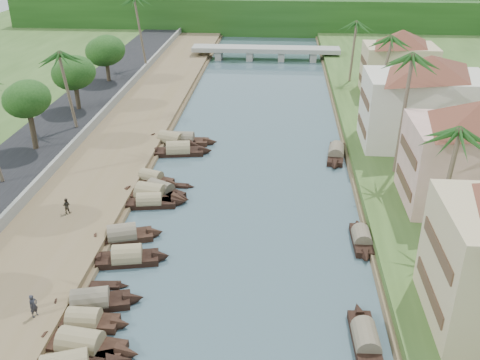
{
  "coord_description": "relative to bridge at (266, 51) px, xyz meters",
  "views": [
    {
      "loc": [
        2.99,
        -30.29,
        24.61
      ],
      "look_at": [
        -0.54,
        15.42,
        2.0
      ],
      "focal_mm": 40.0,
      "sensor_mm": 36.0,
      "label": 1
    }
  ],
  "objects": [
    {
      "name": "ground",
      "position": [
        -0.0,
        -72.0,
        -1.72
      ],
      "size": [
        220.0,
        220.0,
        0.0
      ],
      "primitive_type": "plane",
      "color": "#3C525A",
      "rests_on": "ground"
    },
    {
      "name": "left_bank",
      "position": [
        -16.0,
        -52.0,
        -1.32
      ],
      "size": [
        10.0,
        180.0,
        0.8
      ],
      "primitive_type": "cube",
      "color": "brown",
      "rests_on": "ground"
    },
    {
      "name": "right_bank",
      "position": [
        19.0,
        -52.0,
        -1.12
      ],
      "size": [
        16.0,
        180.0,
        1.2
      ],
      "primitive_type": "cube",
      "color": "#314C1E",
      "rests_on": "ground"
    },
    {
      "name": "road",
      "position": [
        -24.5,
        -52.0,
        -1.02
      ],
      "size": [
        8.0,
        180.0,
        1.4
      ],
      "primitive_type": "cube",
      "color": "black",
      "rests_on": "ground"
    },
    {
      "name": "retaining_wall",
      "position": [
        -20.2,
        -52.0,
        -0.37
      ],
      "size": [
        0.4,
        180.0,
        1.1
      ],
      "primitive_type": "cube",
      "color": "slate",
      "rests_on": "left_bank"
    },
    {
      "name": "treeline",
      "position": [
        -0.0,
        28.0,
        2.28
      ],
      "size": [
        120.0,
        14.0,
        8.0
      ],
      "color": "#173B10",
      "rests_on": "ground"
    },
    {
      "name": "bridge",
      "position": [
        0.0,
        0.0,
        0.0
      ],
      "size": [
        28.0,
        4.0,
        2.4
      ],
      "color": "gray",
      "rests_on": "ground"
    },
    {
      "name": "building_mid",
      "position": [
        19.99,
        -58.0,
        4.41
      ],
      "size": [
        14.11,
        14.11,
        9.7
      ],
      "color": "beige",
      "rests_on": "right_bank"
    },
    {
      "name": "building_far",
      "position": [
        18.99,
        -44.0,
        4.66
      ],
      "size": [
        15.59,
        15.59,
        10.2
      ],
      "color": "beige",
      "rests_on": "right_bank"
    },
    {
      "name": "building_distant",
      "position": [
        19.99,
        -24.0,
        4.16
      ],
      "size": [
        12.62,
        12.62,
        9.2
      ],
      "color": "tan",
      "rests_on": "right_bank"
    },
    {
      "name": "sampan_2",
      "position": [
        -8.98,
        -77.56,
        -1.31
      ],
      "size": [
        8.11,
        2.6,
        2.12
      ],
      "rotation": [
        0.0,
        0.0,
        -0.13
      ],
      "color": "black",
      "rests_on": "ground"
    },
    {
      "name": "sampan_3",
      "position": [
        -9.72,
        -73.45,
        -1.31
      ],
      "size": [
        7.71,
        3.34,
        2.06
      ],
      "rotation": [
        0.0,
        0.0,
        0.24
      ],
      "color": "black",
      "rests_on": "ground"
    },
    {
      "name": "sampan_4",
      "position": [
        -9.51,
        -75.39,
        -1.32
      ],
      "size": [
        6.36,
        1.6,
        1.87
      ],
      "rotation": [
        0.0,
        0.0,
        0.0
      ],
      "color": "black",
      "rests_on": "ground"
    },
    {
      "name": "sampan_5",
      "position": [
        -8.59,
        -67.93,
        -1.31
      ],
      "size": [
        7.01,
        2.99,
        2.19
      ],
      "rotation": [
        0.0,
        0.0,
        0.2
      ],
      "color": "black",
      "rests_on": "ground"
    },
    {
      "name": "sampan_6",
      "position": [
        -9.88,
        -64.8,
        -1.31
      ],
      "size": [
        7.22,
        3.74,
        2.13
      ],
      "rotation": [
        0.0,
        0.0,
        0.32
      ],
      "color": "black",
      "rests_on": "ground"
    },
    {
      "name": "sampan_7",
      "position": [
        -8.96,
        -58.79,
        -1.32
      ],
      "size": [
        7.0,
        2.4,
        1.88
      ],
      "rotation": [
        0.0,
        0.0,
        0.15
      ],
      "color": "black",
      "rests_on": "ground"
    },
    {
      "name": "sampan_8",
      "position": [
        -9.17,
        -57.32,
        -1.3
      ],
      "size": [
        8.02,
        3.46,
        2.39
      ],
      "rotation": [
        0.0,
        0.0,
        -0.21
      ],
      "color": "black",
      "rests_on": "ground"
    },
    {
      "name": "sampan_9",
      "position": [
        -8.45,
        -56.19,
        -1.32
      ],
      "size": [
        7.11,
        4.84,
        1.91
      ],
      "rotation": [
        0.0,
        0.0,
        -0.51
      ],
      "color": "black",
      "rests_on": "ground"
    },
    {
      "name": "sampan_10",
      "position": [
        -9.94,
        -53.76,
        -1.32
      ],
      "size": [
        6.65,
        3.5,
        1.87
      ],
      "rotation": [
        0.0,
        0.0,
        -0.34
      ],
      "color": "black",
      "rests_on": "ground"
    },
    {
      "name": "sampan_11",
      "position": [
        -8.46,
        -46.36,
        -1.3
      ],
      "size": [
        8.16,
        2.95,
        2.29
      ],
      "rotation": [
        0.0,
        0.0,
        0.15
      ],
      "color": "black",
      "rests_on": "ground"
    },
    {
      "name": "sampan_12",
      "position": [
        -8.71,
        -43.13,
        -1.31
      ],
      "size": [
        9.06,
        1.91,
        2.16
      ],
      "rotation": [
        0.0,
        0.0,
        -0.01
      ],
      "color": "black",
      "rests_on": "ground"
    },
    {
      "name": "sampan_13",
      "position": [
        -9.89,
        -43.35,
        -1.31
      ],
      "size": [
        8.28,
        4.45,
        2.24
      ],
      "rotation": [
        0.0,
        0.0,
        -0.35
      ],
      "color": "black",
      "rests_on": "ground"
    },
    {
      "name": "sampan_14",
      "position": [
        8.97,
        -75.8,
        -1.32
      ],
      "size": [
        1.77,
        7.68,
        1.9
      ],
      "rotation": [
        0.0,
        0.0,
        1.61
      ],
      "color": "black",
      "rests_on": "ground"
    },
    {
      "name": "sampan_15",
      "position": [
        10.23,
        -63.7,
        -1.32
      ],
      "size": [
        1.6,
        6.57,
        1.82
      ],
      "rotation": [
        0.0,
        0.0,
        1.59
      ],
      "color": "black",
      "rests_on": "ground"
    },
    {
      "name": "sampan_16",
      "position": [
        9.62,
        -45.65,
        -1.31
      ],
      "size": [
        2.6,
        8.5,
        2.06
      ],
      "rotation": [
        0.0,
        0.0,
        1.44
      ],
      "color": "black",
      "rests_on": "ground"
    },
    {
      "name": "canoe_1",
      "position": [
        -10.13,
        -71.24,
        -1.62
      ],
      "size": [
        5.06,
        1.2,
        0.81
      ],
      "rotation": [
        0.0,
        0.0,
        0.08
      ],
      "color": "black",
      "rests_on": "ground"
    },
    {
      "name": "canoe_2",
      "position": [
        -7.68,
        -54.49,
        -1.62
      ],
      "size": [
        4.92,
        1.13,
        0.71
      ],
      "rotation": [
        0.0,
        0.0,
        -0.09
      ],
      "color": "black",
      "rests_on": "ground"
    },
    {
      "name": "palm_1",
      "position": [
        16.0,
        -64.33,
        8.58
      ],
      "size": [
        3.2,
        3.2,
        10.87
      ],
      "color": "brown",
      "rests_on": "ground"
    },
    {
      "name": "palm_2",
      "position": [
        15.0,
        -51.69,
        11.02
      ],
      "size": [
        3.2,
        3.2,
        13.41
      ],
      "color": "brown",
      "rests_on": "ground"
    },
    {
      "name": "palm_3",
      "position": [
        16.0,
        -32.69,
        9.01
      ],
      "size": [
        3.2,
        3.2,
        11.29
      ],
      "color": "brown",
      "rests_on": "ground"
    },
    {
      "name": "palm_6",
      "position": [
        -22.0,
        -42.24,
        8.53
      ],
      "size": [
        3.2,
        3.2,
        10.6
      ],
      "color": "brown",
      "rests_on": "ground"
    },
    {
      "name": "palm_7",
      "position": [
        14.0,
        -18.09,
        8.35
      ],
      "size": [
        3.2,
        3.2,
        10.63
      ],
      "color": "brown",
      "rests_on": "ground"
    },
    {
      "name": "tree_3",
      "position": [
        -24.0,
        -49.1,
        5.29
      ],
      "size": [
        4.67,
        4.67,
        7.64
      ],
      "color": "#403524",
      "rests_on": "ground"
    },
    {
      "name": "tree_4",
      "position": [
        -24.0,
        -35.29,
        4.49
      ],
      "size": [
        5.15,
        5.15,
        7.0
      ],
      "color": "#403524",
      "rests_on": "ground"
    },
    {
      "name": "tree_5",
      "position": [
        -24.0,
        -21.62,
        4.34
      ],
      "size": [
        5.42,
        5.42,
        6.95
      ],
      "color": "#403524",
      "rests_on": "ground"
    },
    {
      "name": "tree_6",
      "position": [
        24.0,
        -41.04,
        4.41
      ],
      "size": [
        4.64,
        4.64,
        6.93
      ],
      "color": "#403524",
      "rests_on": "ground"
    },
    {
      "name": "person_near",
      "position": [
        -12.72,
        -75.57,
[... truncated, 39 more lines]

